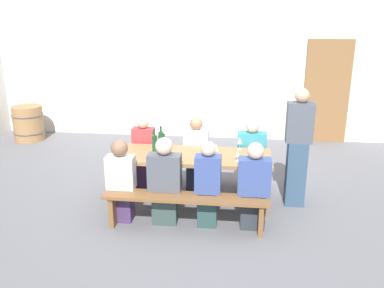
# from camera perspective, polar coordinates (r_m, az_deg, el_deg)

# --- Properties ---
(ground_plane) EXTENTS (24.00, 24.00, 0.00)m
(ground_plane) POSITION_cam_1_polar(r_m,az_deg,el_deg) (5.92, 0.00, -8.32)
(ground_plane) COLOR slate
(back_wall) EXTENTS (14.00, 0.20, 3.20)m
(back_wall) POSITION_cam_1_polar(r_m,az_deg,el_deg) (8.77, 2.62, 11.20)
(back_wall) COLOR silver
(back_wall) RESTS_ON ground
(wooden_door) EXTENTS (0.90, 0.06, 2.10)m
(wooden_door) POSITION_cam_1_polar(r_m,az_deg,el_deg) (8.87, 18.08, 6.83)
(wooden_door) COLOR olive
(wooden_door) RESTS_ON ground
(tasting_table) EXTENTS (2.15, 0.78, 0.75)m
(tasting_table) POSITION_cam_1_polar(r_m,az_deg,el_deg) (5.66, 0.00, -2.20)
(tasting_table) COLOR #9E7247
(tasting_table) RESTS_ON ground
(bench_near) EXTENTS (2.05, 0.30, 0.45)m
(bench_near) POSITION_cam_1_polar(r_m,az_deg,el_deg) (5.15, -0.89, -8.11)
(bench_near) COLOR brown
(bench_near) RESTS_ON ground
(bench_far) EXTENTS (2.05, 0.30, 0.45)m
(bench_far) POSITION_cam_1_polar(r_m,az_deg,el_deg) (6.41, 0.71, -2.75)
(bench_far) COLOR brown
(bench_far) RESTS_ON ground
(wine_bottle_0) EXTENTS (0.07, 0.07, 0.35)m
(wine_bottle_0) POSITION_cam_1_polar(r_m,az_deg,el_deg) (5.40, -3.88, -0.88)
(wine_bottle_0) COLOR #234C2D
(wine_bottle_0) RESTS_ON tasting_table
(wine_bottle_1) EXTENTS (0.07, 0.07, 0.33)m
(wine_bottle_1) POSITION_cam_1_polar(r_m,az_deg,el_deg) (5.71, -5.18, 0.10)
(wine_bottle_1) COLOR #194723
(wine_bottle_1) RESTS_ON tasting_table
(wine_bottle_2) EXTENTS (0.08, 0.08, 0.30)m
(wine_bottle_2) POSITION_cam_1_polar(r_m,az_deg,el_deg) (5.96, -4.30, 0.74)
(wine_bottle_2) COLOR #194723
(wine_bottle_2) RESTS_ON tasting_table
(wine_glass_0) EXTENTS (0.08, 0.08, 0.18)m
(wine_glass_0) POSITION_cam_1_polar(r_m,az_deg,el_deg) (5.50, 3.34, -0.54)
(wine_glass_0) COLOR silver
(wine_glass_0) RESTS_ON tasting_table
(wine_glass_1) EXTENTS (0.06, 0.06, 0.19)m
(wine_glass_1) POSITION_cam_1_polar(r_m,az_deg,el_deg) (5.39, 8.84, -1.03)
(wine_glass_1) COLOR silver
(wine_glass_1) RESTS_ON tasting_table
(wine_glass_2) EXTENTS (0.07, 0.07, 0.18)m
(wine_glass_2) POSITION_cam_1_polar(r_m,az_deg,el_deg) (5.55, -4.56, -0.40)
(wine_glass_2) COLOR silver
(wine_glass_2) RESTS_ON tasting_table
(wine_glass_3) EXTENTS (0.07, 0.07, 0.16)m
(wine_glass_3) POSITION_cam_1_polar(r_m,az_deg,el_deg) (5.38, 6.33, -1.30)
(wine_glass_3) COLOR silver
(wine_glass_3) RESTS_ON tasting_table
(wine_glass_4) EXTENTS (0.07, 0.07, 0.18)m
(wine_glass_4) POSITION_cam_1_polar(r_m,az_deg,el_deg) (5.85, 6.61, 0.43)
(wine_glass_4) COLOR silver
(wine_glass_4) RESTS_ON tasting_table
(seated_guest_near_0) EXTENTS (0.36, 0.24, 1.10)m
(seated_guest_near_0) POSITION_cam_1_polar(r_m,az_deg,el_deg) (5.38, -9.73, -5.20)
(seated_guest_near_0) COLOR #46305B
(seated_guest_near_0) RESTS_ON ground
(seated_guest_near_1) EXTENTS (0.42, 0.24, 1.14)m
(seated_guest_near_1) POSITION_cam_1_polar(r_m,az_deg,el_deg) (5.25, -3.78, -5.40)
(seated_guest_near_1) COLOR #344743
(seated_guest_near_1) RESTS_ON ground
(seated_guest_near_2) EXTENTS (0.32, 0.24, 1.12)m
(seated_guest_near_2) POSITION_cam_1_polar(r_m,az_deg,el_deg) (5.19, 2.19, -5.78)
(seated_guest_near_2) COLOR #294543
(seated_guest_near_2) RESTS_ON ground
(seated_guest_near_3) EXTENTS (0.40, 0.24, 1.12)m
(seated_guest_near_3) POSITION_cam_1_polar(r_m,az_deg,el_deg) (5.18, 8.52, -6.05)
(seated_guest_near_3) COLOR #2E333A
(seated_guest_near_3) RESTS_ON ground
(seated_guest_far_0) EXTENTS (0.32, 0.24, 1.13)m
(seated_guest_far_0) POSITION_cam_1_polar(r_m,az_deg,el_deg) (6.34, -6.64, -1.38)
(seated_guest_far_0) COLOR #462750
(seated_guest_far_0) RESTS_ON ground
(seated_guest_far_1) EXTENTS (0.37, 0.24, 1.14)m
(seated_guest_far_1) POSITION_cam_1_polar(r_m,az_deg,el_deg) (6.21, 0.62, -1.64)
(seated_guest_far_1) COLOR #2E3953
(seated_guest_far_1) RESTS_ON ground
(seated_guest_far_2) EXTENTS (0.42, 0.24, 1.13)m
(seated_guest_far_2) POSITION_cam_1_polar(r_m,az_deg,el_deg) (6.18, 8.16, -2.03)
(seated_guest_far_2) COLOR #3D3855
(seated_guest_far_2) RESTS_ON ground
(standing_host) EXTENTS (0.35, 0.24, 1.66)m
(standing_host) POSITION_cam_1_polar(r_m,az_deg,el_deg) (5.82, 14.37, -0.78)
(standing_host) COLOR #344D67
(standing_host) RESTS_ON ground
(wine_barrel) EXTENTS (0.65, 0.65, 0.73)m
(wine_barrel) POSITION_cam_1_polar(r_m,az_deg,el_deg) (9.37, -21.66, 2.69)
(wine_barrel) COLOR #9E7247
(wine_barrel) RESTS_ON ground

